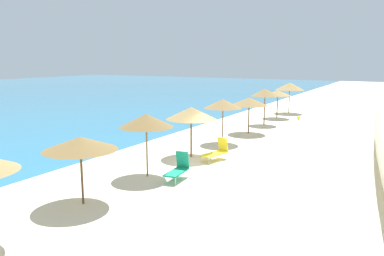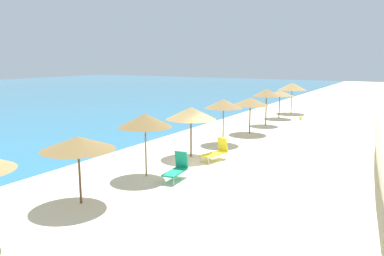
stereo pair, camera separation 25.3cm
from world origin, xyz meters
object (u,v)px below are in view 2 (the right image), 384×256
Objects in this scene: beach_umbrella_5 at (191,113)px; beach_umbrella_10 at (292,86)px; lounge_chair_0 at (216,151)px; beach_umbrella_3 at (78,143)px; beach_umbrella_6 at (223,104)px; beach_umbrella_8 at (267,93)px; beach_umbrella_7 at (250,102)px; beach_umbrella_9 at (280,93)px; lounge_chair_1 at (177,168)px; beach_umbrella_4 at (145,120)px; beach_ball at (301,118)px.

beach_umbrella_10 reaches higher than beach_umbrella_5.
beach_umbrella_5 is 1.54× the size of lounge_chair_0.
beach_umbrella_3 is 11.66m from beach_umbrella_6.
beach_umbrella_8 is 1.65× the size of lounge_chair_0.
beach_umbrella_7 reaches higher than beach_umbrella_9.
beach_umbrella_5 is at bearing -74.61° from lounge_chair_1.
beach_umbrella_8 is at bearing -0.13° from beach_umbrella_4.
beach_umbrella_7 is at bearing -1.22° from beach_umbrella_3.
beach_umbrella_5 is 0.97× the size of beach_umbrella_6.
beach_umbrella_4 is at bearing -179.78° from beach_umbrella_10.
beach_umbrella_5 reaches higher than lounge_chair_1.
beach_umbrella_4 is 7.84m from beach_umbrella_6.
beach_umbrella_8 is 7.60m from beach_umbrella_10.
beach_umbrella_4 is 19.98m from beach_ball.
beach_umbrella_3 is 0.93× the size of beach_umbrella_4.
beach_ball is at bearing -6.30° from beach_umbrella_5.
lounge_chair_0 is at bearing -171.06° from beach_umbrella_7.
beach_umbrella_5 is 15.60m from beach_umbrella_9.
lounge_chair_1 is at bearing -176.23° from beach_umbrella_10.
beach_umbrella_9 is 1.41× the size of lounge_chair_0.
beach_umbrella_5 reaches higher than lounge_chair_0.
beach_ball is at bearing -85.13° from beach_umbrella_9.
beach_umbrella_6 is (7.84, -0.03, -0.05)m from beach_umbrella_4.
beach_umbrella_8 reaches higher than beach_umbrella_6.
beach_umbrella_5 is at bearing 177.95° from beach_umbrella_7.
beach_umbrella_4 is at bearing 5.88° from lounge_chair_1.
beach_ball is (19.77, -1.71, -2.35)m from beach_umbrella_4.
beach_umbrella_10 reaches higher than beach_umbrella_9.
beach_umbrella_5 is 16.01m from beach_ball.
beach_umbrella_3 is 0.92× the size of beach_umbrella_8.
beach_ball is (19.47, -0.29, -0.34)m from lounge_chair_1.
beach_ball is at bearing -4.95° from beach_umbrella_4.
lounge_chair_0 is (-3.82, -1.43, -1.99)m from beach_umbrella_6.
beach_umbrella_8 is 3.98m from beach_umbrella_9.
beach_umbrella_5 is 0.93× the size of beach_umbrella_8.
beach_umbrella_6 reaches higher than lounge_chair_1.
beach_umbrella_9 is (23.43, 0.06, -0.02)m from beach_umbrella_3.
lounge_chair_0 is at bearing 179.07° from beach_ball.
beach_umbrella_5 is 8.50× the size of beach_ball.
beach_umbrella_4 reaches higher than lounge_chair_0.
beach_umbrella_6 is at bearing 179.98° from beach_umbrella_8.
beach_umbrella_7 reaches higher than lounge_chair_0.
beach_umbrella_7 is 8.46m from beach_ball.
beach_umbrella_5 reaches higher than beach_ball.
beach_umbrella_6 is (3.83, -0.06, 0.12)m from beach_umbrella_5.
lounge_chair_0 is 3.72m from lounge_chair_1.
lounge_chair_1 is at bearing -175.37° from beach_umbrella_9.
beach_umbrella_10 is (19.24, 0.06, 0.23)m from beach_umbrella_5.
beach_umbrella_5 is (4.01, 0.03, -0.17)m from beach_umbrella_4.
lounge_chair_1 reaches higher than beach_ball.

